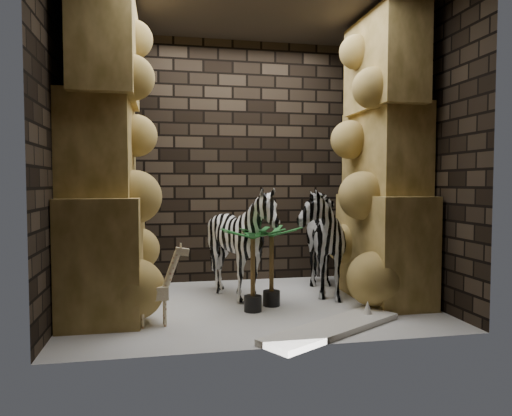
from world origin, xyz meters
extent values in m
plane|color=silver|center=(0.00, 0.00, 0.00)|extent=(3.50, 3.50, 0.00)
plane|color=#38302C|center=(0.00, 0.00, 3.00)|extent=(3.50, 3.50, 0.00)
plane|color=black|center=(0.00, 1.25, 1.50)|extent=(3.50, 0.00, 3.50)
plane|color=black|center=(0.00, -1.25, 1.50)|extent=(3.50, 0.00, 3.50)
plane|color=black|center=(-1.75, 0.00, 1.50)|extent=(0.00, 3.00, 3.00)
plane|color=black|center=(1.75, 0.00, 1.50)|extent=(0.00, 3.00, 3.00)
imported|color=white|center=(0.80, 0.39, 0.69)|extent=(0.76, 1.23, 1.38)
imported|color=white|center=(-0.07, 0.21, 0.54)|extent=(1.34, 1.46, 1.08)
cube|color=white|center=(0.51, -0.95, 0.03)|extent=(1.41, 1.04, 0.05)
camera|label=1|loc=(-0.86, -4.59, 1.23)|focal=32.98mm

